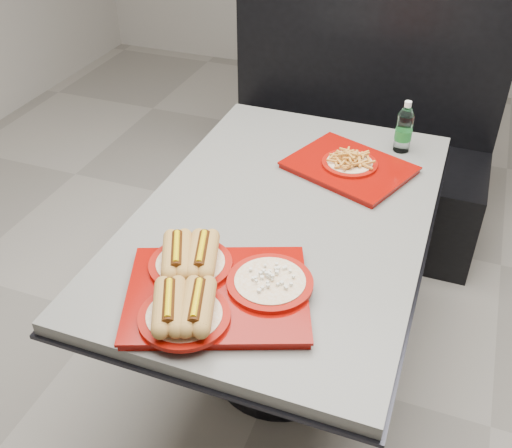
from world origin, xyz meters
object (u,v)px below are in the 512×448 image
(tray_near, at_px, (210,287))
(tray_far, at_px, (349,165))
(water_bottle, at_px, (404,130))
(diner_table, at_px, (283,251))
(booth_bench, at_px, (352,150))

(tray_near, height_order, tray_far, tray_near)
(tray_far, height_order, water_bottle, water_bottle)
(diner_table, relative_size, tray_far, 2.89)
(diner_table, relative_size, booth_bench, 1.05)
(booth_bench, relative_size, tray_near, 2.32)
(tray_near, bearing_deg, tray_far, 75.84)
(tray_far, bearing_deg, water_bottle, 54.98)
(diner_table, height_order, tray_far, tray_far)
(tray_near, xyz_separation_m, water_bottle, (0.34, 0.99, 0.05))
(tray_near, relative_size, water_bottle, 2.94)
(booth_bench, distance_m, tray_near, 1.60)
(diner_table, distance_m, tray_far, 0.40)
(tray_far, xyz_separation_m, water_bottle, (0.15, 0.21, 0.06))
(booth_bench, relative_size, water_bottle, 6.83)
(water_bottle, bearing_deg, tray_far, -125.02)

